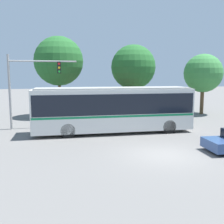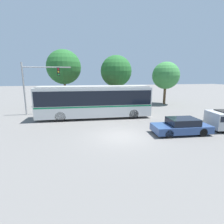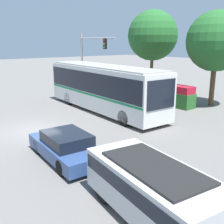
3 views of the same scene
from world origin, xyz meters
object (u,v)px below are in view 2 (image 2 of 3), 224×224
object	(u,v)px
street_tree_left	(64,67)
street_tree_right	(166,76)
traffic_light_pole	(36,81)
street_tree_centre	(116,71)
city_bus	(94,100)
sedan_foreground	(181,126)

from	to	relation	value
street_tree_left	street_tree_right	world-z (taller)	street_tree_left
traffic_light_pole	street_tree_centre	size ratio (longest dim) A/B	0.79
city_bus	street_tree_left	size ratio (longest dim) A/B	1.45
street_tree_right	sedan_foreground	bearing A→B (deg)	-113.05
traffic_light_pole	street_tree_right	bearing A→B (deg)	11.95
sedan_foreground	city_bus	bearing A→B (deg)	-43.42
traffic_light_pole	street_tree_left	world-z (taller)	street_tree_left
traffic_light_pole	street_tree_centre	xyz separation A→B (m)	(10.29, 4.78, 1.20)
traffic_light_pole	street_tree_right	world-z (taller)	street_tree_right
street_tree_left	street_tree_centre	size ratio (longest dim) A/B	1.10
traffic_light_pole	street_tree_right	xyz separation A→B (m)	(17.85, 3.78, 0.57)
city_bus	street_tree_centre	bearing A→B (deg)	64.81
city_bus	street_tree_centre	xyz separation A→B (m)	(4.08, 7.79, 3.12)
sedan_foreground	street_tree_right	xyz separation A→B (m)	(5.65, 13.28, 3.81)
city_bus	sedan_foreground	xyz separation A→B (m)	(5.99, -6.49, -1.32)
sedan_foreground	street_tree_centre	size ratio (longest dim) A/B	0.60
street_tree_centre	street_tree_right	world-z (taller)	street_tree_centre
street_tree_right	traffic_light_pole	bearing A→B (deg)	-168.05
traffic_light_pole	street_tree_right	distance (m)	18.25
sedan_foreground	street_tree_right	distance (m)	14.92
sedan_foreground	street_tree_centre	distance (m)	15.07
sedan_foreground	street_tree_right	world-z (taller)	street_tree_right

